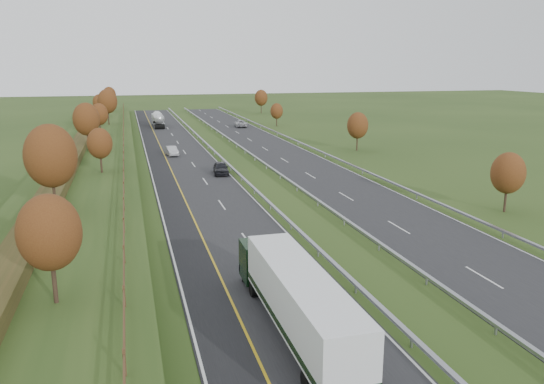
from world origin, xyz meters
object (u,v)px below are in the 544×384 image
(road_tanker, at_px, (158,119))
(car_small_far, at_px, (158,119))
(car_oncoming, at_px, (241,123))
(box_lorry, at_px, (294,297))
(car_dark_near, at_px, (221,168))
(car_silver_mid, at_px, (172,151))

(road_tanker, height_order, car_small_far, road_tanker)
(car_small_far, bearing_deg, road_tanker, -87.98)
(car_small_far, relative_size, car_oncoming, 0.76)
(box_lorry, distance_m, car_small_far, 115.80)
(box_lorry, distance_m, car_oncoming, 100.41)
(car_oncoming, bearing_deg, box_lorry, 86.78)
(car_dark_near, xyz_separation_m, car_oncoming, (14.25, 54.32, -0.01))
(box_lorry, distance_m, road_tanker, 104.24)
(car_small_far, xyz_separation_m, car_oncoming, (18.33, -17.03, 0.16))
(car_dark_near, height_order, car_small_far, car_dark_near)
(car_silver_mid, bearing_deg, road_tanker, 82.59)
(box_lorry, xyz_separation_m, car_dark_near, (3.83, 44.44, -1.47))
(road_tanker, relative_size, car_silver_mid, 2.53)
(road_tanker, relative_size, car_oncoming, 1.94)
(car_dark_near, bearing_deg, car_oncoming, 81.66)
(car_small_far, bearing_deg, car_oncoming, -38.28)
(road_tanker, distance_m, car_small_far, 11.62)
(road_tanker, distance_m, car_dark_near, 59.98)
(car_dark_near, height_order, car_silver_mid, car_dark_near)
(box_lorry, relative_size, car_small_far, 3.68)
(car_silver_mid, height_order, car_small_far, car_silver_mid)
(box_lorry, relative_size, car_silver_mid, 3.67)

